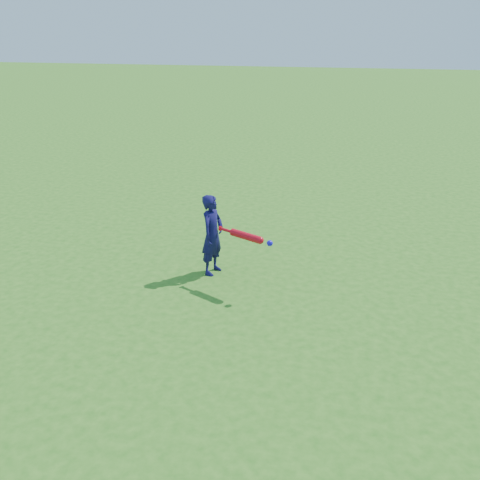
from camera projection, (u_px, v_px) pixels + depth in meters
The scene contains 3 objects.
ground at pixel (222, 292), 7.13m from camera, with size 80.00×80.00×0.00m, color #2C6C19.
child at pixel (212, 235), 7.48m from camera, with size 0.42×0.28×1.16m, color #120F47.
bat_swing at pixel (248, 237), 6.97m from camera, with size 0.81×0.45×0.10m.
Camera 1 is at (1.63, -6.14, 3.32)m, focal length 40.00 mm.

